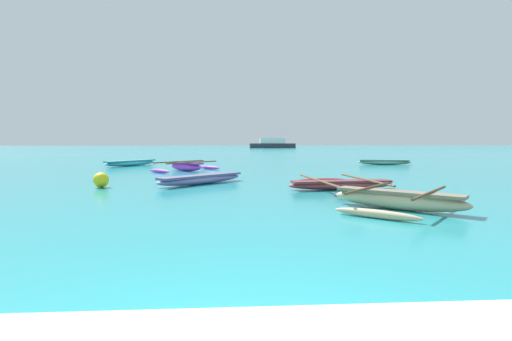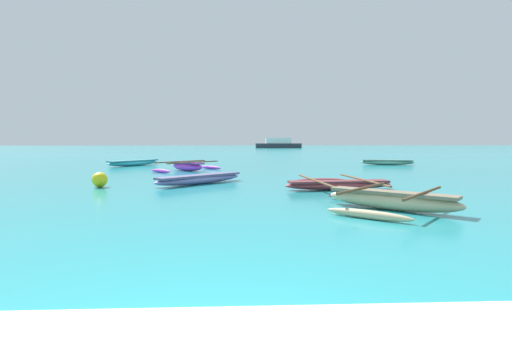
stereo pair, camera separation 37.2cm
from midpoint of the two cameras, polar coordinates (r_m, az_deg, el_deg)
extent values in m
ellipsoid|color=#AC3C45|center=(14.28, 11.36, -2.03)|extent=(3.88, 0.99, 0.32)
cube|color=brown|center=(14.26, 11.37, -1.56)|extent=(3.57, 0.94, 0.08)
cylinder|color=brown|center=(14.58, 14.55, -1.25)|extent=(0.47, 4.27, 0.07)
cylinder|color=brown|center=(13.98, 8.06, -1.39)|extent=(0.47, 4.27, 0.07)
ellipsoid|color=#AC3C45|center=(16.29, 8.73, -1.42)|extent=(2.15, 0.40, 0.20)
ellipsoid|color=#AC3C45|center=(12.32, 14.84, -3.39)|extent=(2.15, 0.40, 0.20)
ellipsoid|color=#75B69C|center=(29.08, 17.47, 1.13)|extent=(3.64, 1.49, 0.35)
cube|color=#4D7162|center=(29.07, 17.47, 1.40)|extent=(3.35, 1.39, 0.08)
ellipsoid|color=#CEB185|center=(10.54, 18.66, -4.04)|extent=(2.88, 2.60, 0.47)
cube|color=#7E6E56|center=(10.51, 18.68, -3.00)|extent=(2.66, 2.41, 0.08)
cylinder|color=brown|center=(10.30, 22.69, -2.92)|extent=(1.95, 2.23, 0.07)
cylinder|color=brown|center=(10.77, 14.87, -2.42)|extent=(1.95, 2.23, 0.07)
ellipsoid|color=#CEB185|center=(11.93, 20.87, -3.78)|extent=(1.64, 1.47, 0.20)
ellipsoid|color=#CEB185|center=(9.22, 15.74, -6.01)|extent=(1.64, 1.47, 0.20)
ellipsoid|color=#C33FDC|center=(22.64, -10.43, 0.54)|extent=(2.21, 2.22, 0.48)
cube|color=#782F85|center=(22.63, -10.44, 1.05)|extent=(2.05, 2.06, 0.08)
cylinder|color=brown|center=(22.19, -9.55, 1.15)|extent=(2.54, 2.54, 0.07)
cylinder|color=brown|center=(23.07, -11.31, 1.25)|extent=(2.54, 2.54, 0.07)
ellipsoid|color=#C33FDC|center=(23.78, -7.10, 0.42)|extent=(1.35, 1.35, 0.20)
ellipsoid|color=#C33FDC|center=(21.61, -14.09, -0.07)|extent=(1.35, 1.35, 0.20)
ellipsoid|color=#8B7FC7|center=(15.90, -8.48, -1.27)|extent=(3.43, 3.37, 0.36)
cube|color=#59537A|center=(15.89, -8.48, -0.76)|extent=(3.17, 3.12, 0.08)
ellipsoid|color=#3CCEE4|center=(27.93, -17.85, 1.02)|extent=(3.03, 3.67, 0.38)
cube|color=teal|center=(27.92, -17.86, 1.32)|extent=(2.81, 3.40, 0.08)
sphere|color=yellow|center=(15.65, -21.90, -1.27)|extent=(0.56, 0.56, 0.56)
cube|color=#2D333D|center=(84.99, 2.23, 3.56)|extent=(9.65, 2.12, 0.97)
cube|color=white|center=(84.99, 2.23, 4.28)|extent=(5.31, 1.80, 1.16)
camera|label=1|loc=(0.19, -90.55, -0.04)|focal=28.00mm
camera|label=2|loc=(0.19, 89.45, 0.04)|focal=28.00mm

